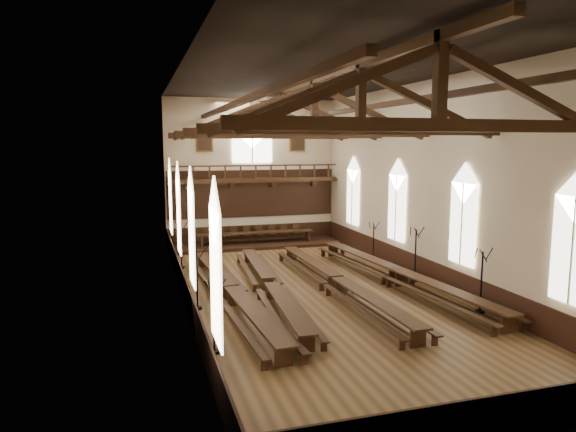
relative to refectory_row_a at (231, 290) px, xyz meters
name	(u,v)px	position (x,y,z in m)	size (l,w,h in m)	color
ground	(313,291)	(4.02, 0.65, -0.56)	(26.00, 26.00, 0.00)	brown
room_walls	(314,154)	(4.02, 0.65, 5.90)	(26.00, 26.00, 26.00)	beige
wainscot_band	(313,279)	(4.02, 0.65, 0.04)	(12.00, 26.00, 1.20)	black
side_windows	(314,213)	(4.02, 0.65, 3.18)	(11.85, 19.80, 4.50)	white
end_window	(252,139)	(4.02, 13.55, 6.66)	(2.80, 0.12, 3.80)	white
minstrels_gallery	(253,187)	(4.02, 13.31, 3.34)	(11.80, 1.24, 3.70)	#3A2312
portraits	(252,141)	(4.02, 13.55, 6.54)	(7.75, 0.09, 1.45)	brown
roof_trusses	(314,115)	(4.02, 0.65, 7.65)	(11.70, 25.70, 2.80)	#3A2312
refectory_row_a	(231,290)	(0.00, 0.00, 0.00)	(1.95, 14.69, 0.77)	#3A2312
refectory_row_b	(271,284)	(1.94, 0.64, -0.04)	(1.93, 14.17, 0.72)	#3A2312
refectory_row_c	(338,281)	(5.06, 0.17, 0.00)	(1.71, 14.60, 0.77)	#3A2312
refectory_row_d	(398,273)	(8.40, 0.54, 0.03)	(2.31, 15.10, 0.81)	#3A2312
dais	(256,244)	(3.89, 12.05, -0.46)	(11.40, 3.11, 0.21)	black
high_table	(256,234)	(3.89, 12.05, 0.28)	(7.98, 0.99, 0.75)	#3A2312
high_chairs	(254,233)	(3.89, 12.83, 0.22)	(6.78, 0.49, 1.06)	#3A2312
candelabrum_left_near	(214,331)	(-1.53, -5.28, 0.21)	(0.73, 0.77, 2.53)	black
candelabrum_left_mid	(197,290)	(-1.53, -0.51, 0.26)	(0.72, 0.83, 2.70)	black
candelabrum_left_far	(182,254)	(-1.53, 7.01, 0.27)	(0.82, 0.81, 2.76)	black
candelabrum_right_near	(481,293)	(9.57, -4.28, 0.27)	(0.75, 0.84, 2.73)	black
candelabrum_right_mid	(415,265)	(9.57, 0.90, 0.29)	(0.77, 0.86, 2.80)	black
candelabrum_right_far	(373,249)	(9.57, 5.68, 0.15)	(0.68, 0.71, 2.34)	black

